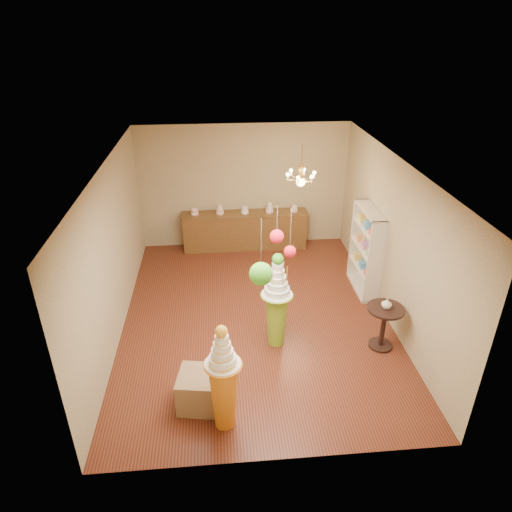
{
  "coord_description": "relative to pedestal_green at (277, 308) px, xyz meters",
  "views": [
    {
      "loc": [
        -0.65,
        -7.24,
        5.14
      ],
      "look_at": [
        0.0,
        0.0,
        1.31
      ],
      "focal_mm": 32.0,
      "sensor_mm": 36.0,
      "label": 1
    }
  ],
  "objects": [
    {
      "name": "chandelier",
      "position": [
        0.72,
        2.11,
        1.56
      ],
      "size": [
        0.7,
        0.7,
        0.85
      ],
      "rotation": [
        0.0,
        0.0,
        0.13
      ],
      "color": "#ECAB53",
      "rests_on": "ceiling"
    },
    {
      "name": "pom_red_right",
      "position": [
        0.02,
        -0.97,
        1.58
      ],
      "size": [
        0.17,
        0.17,
        0.77
      ],
      "color": "#413C2F",
      "rests_on": "ceiling"
    },
    {
      "name": "pedestal_orange",
      "position": [
        -0.95,
        -1.74,
        -0.05
      ],
      "size": [
        0.65,
        0.65,
        1.7
      ],
      "rotation": [
        0.0,
        0.0,
        0.44
      ],
      "color": "orange",
      "rests_on": "floor"
    },
    {
      "name": "pedestal_green",
      "position": [
        0.0,
        0.0,
        0.0
      ],
      "size": [
        0.68,
        0.68,
        1.78
      ],
      "rotation": [
        0.0,
        0.0,
        0.42
      ],
      "color": "#84B928",
      "rests_on": "floor"
    },
    {
      "name": "pom_red_left",
      "position": [
        -0.15,
        -0.84,
        1.75
      ],
      "size": [
        0.19,
        0.19,
        0.61
      ],
      "color": "#413C2F",
      "rests_on": "ceiling"
    },
    {
      "name": "burlap_riser",
      "position": [
        -1.3,
        -1.33,
        -0.46
      ],
      "size": [
        0.7,
        0.7,
        0.55
      ],
      "primitive_type": "cube",
      "rotation": [
        0.0,
        0.0,
        -0.16
      ],
      "color": "#90704F",
      "rests_on": "floor"
    },
    {
      "name": "ceiling",
      "position": [
        -0.28,
        0.84,
        2.26
      ],
      "size": [
        6.5,
        6.5,
        0.0
      ],
      "primitive_type": "plane",
      "rotation": [
        3.14,
        0.0,
        0.0
      ],
      "color": "white",
      "rests_on": "ground"
    },
    {
      "name": "floor",
      "position": [
        -0.28,
        0.84,
        -0.74
      ],
      "size": [
        6.5,
        6.5,
        0.0
      ],
      "primitive_type": "plane",
      "color": "#552517",
      "rests_on": "ground"
    },
    {
      "name": "wall_back",
      "position": [
        -0.28,
        4.09,
        0.76
      ],
      "size": [
        5.0,
        0.04,
        3.0
      ],
      "primitive_type": "cube",
      "color": "tan",
      "rests_on": "ground"
    },
    {
      "name": "wall_front",
      "position": [
        -0.28,
        -2.41,
        0.76
      ],
      "size": [
        5.0,
        0.04,
        3.0
      ],
      "primitive_type": "cube",
      "color": "tan",
      "rests_on": "ground"
    },
    {
      "name": "pom_green_mid",
      "position": [
        -0.4,
        -1.28,
        1.43
      ],
      "size": [
        0.31,
        0.31,
        0.99
      ],
      "color": "#413C2F",
      "rests_on": "ceiling"
    },
    {
      "name": "wall_right",
      "position": [
        2.22,
        0.84,
        0.76
      ],
      "size": [
        0.04,
        6.5,
        3.0
      ],
      "primitive_type": "cube",
      "color": "tan",
      "rests_on": "ground"
    },
    {
      "name": "vase",
      "position": [
        1.82,
        -0.26,
        0.15
      ],
      "size": [
        0.18,
        0.18,
        0.18
      ],
      "primitive_type": "imported",
      "rotation": [
        0.0,
        0.0,
        -0.03
      ],
      "color": "beige",
      "rests_on": "round_table"
    },
    {
      "name": "sideboard",
      "position": [
        -0.28,
        3.81,
        -0.26
      ],
      "size": [
        3.04,
        0.54,
        1.16
      ],
      "color": "brown",
      "rests_on": "floor"
    },
    {
      "name": "round_table",
      "position": [
        1.82,
        -0.26,
        -0.22
      ],
      "size": [
        0.73,
        0.73,
        0.8
      ],
      "rotation": [
        0.0,
        0.0,
        0.18
      ],
      "color": "black",
      "rests_on": "floor"
    },
    {
      "name": "shelving_unit",
      "position": [
        2.06,
        1.64,
        0.16
      ],
      "size": [
        0.33,
        1.2,
        1.8
      ],
      "color": "beige",
      "rests_on": "floor"
    },
    {
      "name": "wall_left",
      "position": [
        -2.78,
        0.84,
        0.76
      ],
      "size": [
        0.04,
        6.5,
        3.0
      ],
      "primitive_type": "cube",
      "color": "tan",
      "rests_on": "ground"
    }
  ]
}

